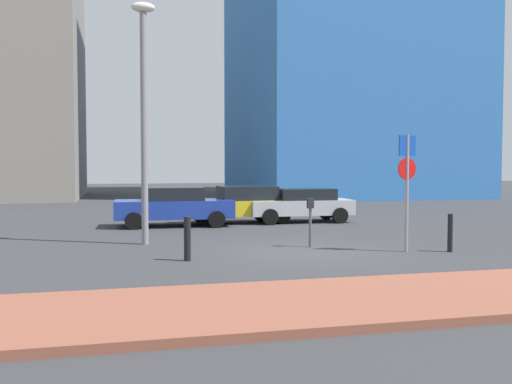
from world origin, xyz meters
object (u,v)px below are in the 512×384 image
Objects in this scene: traffic_bollard_near at (450,233)px; parked_car_silver at (301,204)px; traffic_bollard_mid at (187,239)px; parked_car_yellow at (242,204)px; street_lamp at (144,103)px; parking_meter at (310,216)px; parked_car_blue at (174,206)px; parking_sign_post at (407,178)px.

parked_car_silver is at bearing 99.21° from traffic_bollard_near.
traffic_bollard_mid is (-7.11, 0.27, 0.03)m from traffic_bollard_near.
street_lamp reaches higher than parked_car_yellow.
parked_car_yellow is 7.18m from parking_meter.
traffic_bollard_mid is at bearing -124.23° from parked_car_silver.
parked_car_silver is 9.07m from street_lamp.
parked_car_yellow is at bearing 69.31° from traffic_bollard_mid.
parked_car_blue is 9.81m from parking_sign_post.
parked_car_blue is 10.67m from traffic_bollard_near.
street_lamp is (-1.34, -4.87, 3.40)m from parked_car_blue.
parking_sign_post is at bearing -55.48° from parked_car_blue.
traffic_bollard_near is at bearing -27.14° from parking_meter.
parked_car_yellow is 9.25m from traffic_bollard_mid.
parked_car_yellow is 4.41× the size of traffic_bollard_near.
parked_car_yellow is at bearing 52.70° from street_lamp.
parked_car_blue is 1.00× the size of parked_car_yellow.
parked_car_silver is at bearing -5.96° from parked_car_yellow.
parking_sign_post is at bearing -72.52° from parked_car_yellow.
parking_sign_post is at bearing -88.19° from parked_car_silver.
parked_car_silver is (5.25, 0.32, -0.04)m from parked_car_blue.
parked_car_silver is 8.44m from parking_sign_post.
street_lamp is 6.84× the size of traffic_bollard_near.
parked_car_silver is at bearing 55.77° from traffic_bollard_mid.
parked_car_blue is at bearing -168.47° from parked_car_yellow.
parking_meter is (0.44, -7.17, 0.13)m from parked_car_yellow.
traffic_bollard_mid is (-5.71, -8.39, -0.20)m from parked_car_silver.
street_lamp reaches higher than parked_car_silver.
parking_sign_post is 2.27× the size of parking_meter.
parking_sign_post reaches higher than parked_car_blue.
parked_car_silver is 4.16× the size of traffic_bollard_near.
parked_car_yellow is 1.06× the size of parked_car_silver.
traffic_bollard_near is (3.40, -1.74, -0.39)m from parking_meter.
parked_car_silver reaches higher than traffic_bollard_near.
traffic_bollard_near is at bearing -23.45° from street_lamp.
parked_car_yellow reaches higher than parked_car_silver.
traffic_bollard_near is (8.00, -3.47, -3.67)m from street_lamp.
parked_car_yellow is 2.46m from parked_car_silver.
traffic_bollard_mid is at bearing -74.60° from street_lamp.
street_lamp is at bearing 105.40° from traffic_bollard_mid.
traffic_bollard_mid is (0.88, -3.20, -3.64)m from street_lamp.
parking_sign_post reaches higher than parking_meter.
parked_car_silver is 3.95× the size of traffic_bollard_mid.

